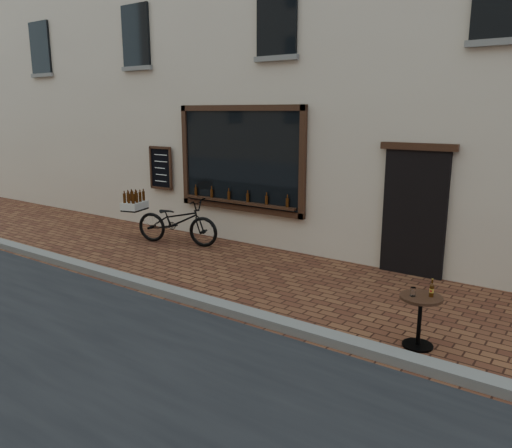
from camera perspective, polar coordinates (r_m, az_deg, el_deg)
The scene contains 5 objects.
ground at distance 7.39m, azimuth -6.36°, elevation -9.90°, with size 90.00×90.00×0.00m, color #4E2619.
kerb at distance 7.51m, azimuth -5.34°, elevation -9.01°, with size 90.00×0.25×0.12m, color slate.
shop_building at distance 12.61m, azimuth 14.77°, elevation 22.21°, with size 28.00×6.20×10.00m.
cargo_bicycle at distance 10.98m, azimuth -9.18°, elevation 0.38°, with size 2.31×1.17×1.08m.
bistro_table at distance 6.47m, azimuth 18.27°, elevation -9.39°, with size 0.51×0.51×0.88m.
Camera 1 is at (4.60, -5.04, 2.83)m, focal length 35.00 mm.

